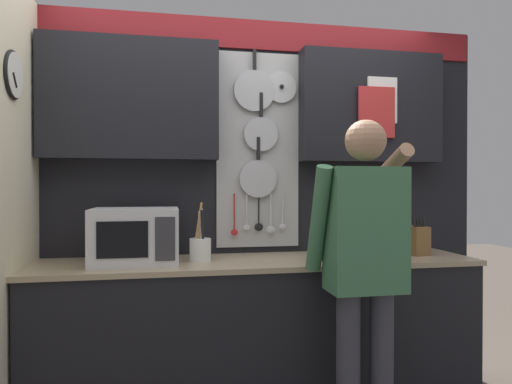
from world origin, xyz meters
The scene contains 6 objects.
base_cabinet_counter centered at (0.00, 0.00, 0.46)m, with size 2.60×0.60×0.93m.
back_wall_unit centered at (0.00, 0.26, 1.54)m, with size 3.17×0.23×2.45m.
microwave centered at (-0.72, 0.00, 1.08)m, with size 0.48×0.39×0.31m.
knife_block centered at (1.02, 0.00, 1.02)m, with size 0.13×0.16×0.24m.
utensil_crock centered at (-0.35, 0.00, 1.01)m, with size 0.12×0.12×0.34m.
person centered at (0.44, -0.50, 1.01)m, with size 0.54×0.63×1.70m.
Camera 1 is at (-0.53, -2.66, 1.36)m, focal length 32.00 mm.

